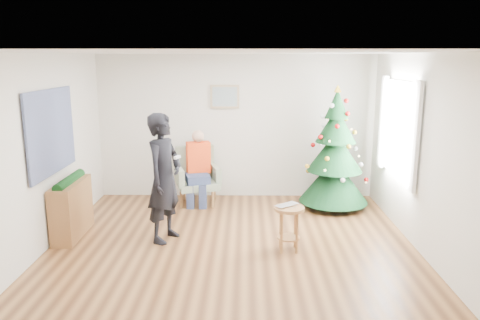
{
  "coord_description": "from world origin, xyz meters",
  "views": [
    {
      "loc": [
        0.19,
        -5.94,
        2.54
      ],
      "look_at": [
        0.1,
        0.6,
        1.1
      ],
      "focal_mm": 35.0,
      "sensor_mm": 36.0,
      "label": 1
    }
  ],
  "objects_px": {
    "christmas_tree": "(335,154)",
    "standing_man": "(164,178)",
    "console": "(72,209)",
    "stool": "(289,228)",
    "armchair": "(197,183)"
  },
  "relations": [
    {
      "from": "christmas_tree",
      "to": "armchair",
      "type": "bearing_deg",
      "value": 174.08
    },
    {
      "from": "christmas_tree",
      "to": "console",
      "type": "xyz_separation_m",
      "value": [
        -4.02,
        -1.36,
        -0.55
      ]
    },
    {
      "from": "stool",
      "to": "standing_man",
      "type": "distance_m",
      "value": 1.84
    },
    {
      "from": "standing_man",
      "to": "console",
      "type": "distance_m",
      "value": 1.48
    },
    {
      "from": "standing_man",
      "to": "christmas_tree",
      "type": "bearing_deg",
      "value": -38.75
    },
    {
      "from": "armchair",
      "to": "standing_man",
      "type": "height_order",
      "value": "standing_man"
    },
    {
      "from": "stool",
      "to": "armchair",
      "type": "bearing_deg",
      "value": 124.26
    },
    {
      "from": "christmas_tree",
      "to": "stool",
      "type": "distance_m",
      "value": 2.18
    },
    {
      "from": "standing_man",
      "to": "console",
      "type": "bearing_deg",
      "value": 105.96
    },
    {
      "from": "stool",
      "to": "console",
      "type": "relative_size",
      "value": 0.61
    },
    {
      "from": "armchair",
      "to": "standing_man",
      "type": "distance_m",
      "value": 1.84
    },
    {
      "from": "christmas_tree",
      "to": "standing_man",
      "type": "xyz_separation_m",
      "value": [
        -2.64,
        -1.5,
        -0.04
      ]
    },
    {
      "from": "christmas_tree",
      "to": "stool",
      "type": "bearing_deg",
      "value": -116.52
    },
    {
      "from": "christmas_tree",
      "to": "armchair",
      "type": "xyz_separation_m",
      "value": [
        -2.36,
        0.25,
        -0.59
      ]
    },
    {
      "from": "armchair",
      "to": "christmas_tree",
      "type": "bearing_deg",
      "value": -21.86
    }
  ]
}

